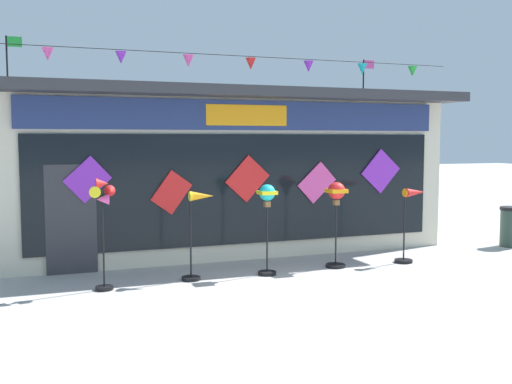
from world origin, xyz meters
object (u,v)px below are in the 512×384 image
(trash_bin, at_px, (511,226))
(wind_spinner_center_left, at_px, (267,207))
(kite_shop_building, at_px, (206,167))
(wind_spinner_center_right, at_px, (336,204))
(wind_spinner_left, at_px, (197,224))
(wind_spinner_far_left, at_px, (103,209))
(wind_spinner_right, at_px, (411,215))

(trash_bin, bearing_deg, wind_spinner_center_left, -173.90)
(kite_shop_building, relative_size, wind_spinner_center_right, 5.99)
(wind_spinner_left, xyz_separation_m, wind_spinner_center_right, (2.74, 0.04, 0.24))
(wind_spinner_center_right, relative_size, trash_bin, 1.80)
(wind_spinner_far_left, height_order, wind_spinner_center_right, wind_spinner_far_left)
(wind_spinner_left, relative_size, trash_bin, 1.70)
(wind_spinner_right, bearing_deg, wind_spinner_center_left, -179.40)
(wind_spinner_left, relative_size, wind_spinner_right, 1.05)
(wind_spinner_center_left, xyz_separation_m, wind_spinner_right, (3.10, 0.03, -0.27))
(wind_spinner_far_left, distance_m, wind_spinner_center_left, 2.90)
(trash_bin, bearing_deg, wind_spinner_left, -175.54)
(kite_shop_building, bearing_deg, wind_spinner_center_right, -71.82)
(kite_shop_building, xyz_separation_m, wind_spinner_center_right, (1.38, -4.20, -0.52))
(kite_shop_building, height_order, wind_spinner_far_left, kite_shop_building)
(wind_spinner_center_right, height_order, trash_bin, wind_spinner_center_right)
(kite_shop_building, bearing_deg, wind_spinner_right, -54.97)
(kite_shop_building, bearing_deg, wind_spinner_far_left, -123.94)
(wind_spinner_left, height_order, wind_spinner_center_right, wind_spinner_center_right)
(kite_shop_building, xyz_separation_m, trash_bin, (6.19, -3.65, -1.29))
(kite_shop_building, height_order, trash_bin, kite_shop_building)
(wind_spinner_right, bearing_deg, wind_spinner_far_left, -178.67)
(wind_spinner_left, distance_m, trash_bin, 7.60)
(wind_spinner_far_left, bearing_deg, wind_spinner_left, 6.67)
(wind_spinner_left, xyz_separation_m, wind_spinner_center_left, (1.27, -0.08, 0.24))
(wind_spinner_far_left, xyz_separation_m, wind_spinner_center_left, (2.89, 0.11, -0.11))
(wind_spinner_far_left, height_order, trash_bin, wind_spinner_far_left)
(kite_shop_building, relative_size, wind_spinner_far_left, 5.35)
(wind_spinner_right, bearing_deg, wind_spinner_left, 179.34)
(wind_spinner_far_left, relative_size, wind_spinner_center_left, 1.12)
(wind_spinner_center_right, bearing_deg, trash_bin, 6.47)
(wind_spinner_right, bearing_deg, wind_spinner_center_right, 176.73)
(kite_shop_building, distance_m, wind_spinner_far_left, 5.36)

